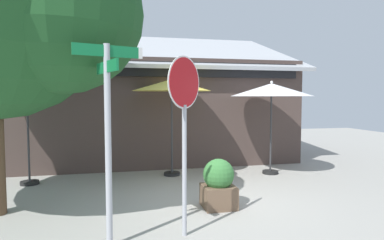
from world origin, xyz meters
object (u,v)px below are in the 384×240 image
(patio_umbrella_forest_green_left, at_px, (26,84))
(patio_umbrella_ivory_right, at_px, (271,91))
(sidewalk_planter, at_px, (219,184))
(patio_umbrella_mustard_center, at_px, (172,86))
(stop_sign, at_px, (184,111))
(street_sign_post, at_px, (108,122))

(patio_umbrella_forest_green_left, relative_size, patio_umbrella_ivory_right, 1.05)
(patio_umbrella_ivory_right, bearing_deg, sidewalk_planter, -132.90)
(patio_umbrella_ivory_right, xyz_separation_m, sidewalk_planter, (-2.30, -2.48, -1.86))
(patio_umbrella_mustard_center, distance_m, sidewalk_planter, 3.54)
(stop_sign, height_order, patio_umbrella_ivory_right, stop_sign)
(patio_umbrella_mustard_center, relative_size, sidewalk_planter, 2.83)
(sidewalk_planter, bearing_deg, stop_sign, -128.25)
(sidewalk_planter, bearing_deg, street_sign_post, -147.36)
(street_sign_post, xyz_separation_m, sidewalk_planter, (2.04, 1.31, -1.33))
(patio_umbrella_forest_green_left, relative_size, patio_umbrella_mustard_center, 1.01)
(stop_sign, height_order, sidewalk_planter, stop_sign)
(stop_sign, xyz_separation_m, patio_umbrella_mustard_center, (0.49, 4.07, 0.50))
(patio_umbrella_mustard_center, height_order, sidewalk_planter, patio_umbrella_mustard_center)
(patio_umbrella_ivory_right, relative_size, sidewalk_planter, 2.72)
(stop_sign, bearing_deg, street_sign_post, -172.73)
(patio_umbrella_forest_green_left, bearing_deg, stop_sign, -51.42)
(street_sign_post, height_order, stop_sign, street_sign_post)
(street_sign_post, relative_size, stop_sign, 1.04)
(patio_umbrella_forest_green_left, xyz_separation_m, patio_umbrella_mustard_center, (3.59, 0.18, -0.01))
(stop_sign, bearing_deg, patio_umbrella_mustard_center, 83.15)
(patio_umbrella_forest_green_left, bearing_deg, sidewalk_planter, -34.12)
(stop_sign, relative_size, patio_umbrella_mustard_center, 1.02)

